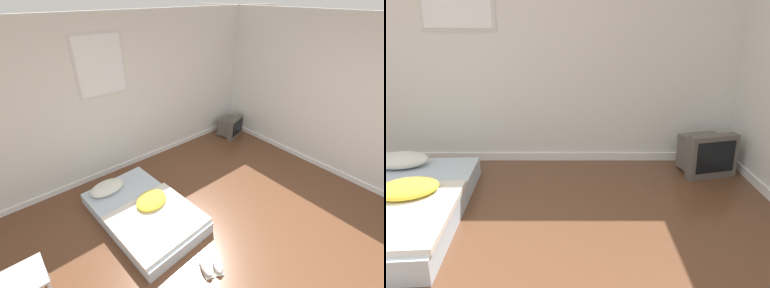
% 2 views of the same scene
% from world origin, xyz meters
% --- Properties ---
extents(wall_back, '(7.75, 0.08, 2.60)m').
position_xyz_m(wall_back, '(-0.00, 2.94, 1.29)').
color(wall_back, silver).
rests_on(wall_back, ground_plane).
extents(mattress_bed, '(1.18, 1.84, 0.33)m').
position_xyz_m(mattress_bed, '(-0.52, 1.58, 0.12)').
color(mattress_bed, silver).
rests_on(mattress_bed, ground_plane).
extents(crt_tv, '(0.56, 0.50, 0.45)m').
position_xyz_m(crt_tv, '(2.28, 2.53, 0.21)').
color(crt_tv, '#56514C').
rests_on(crt_tv, ground_plane).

